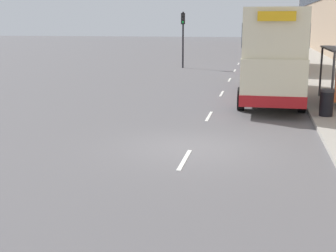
{
  "coord_description": "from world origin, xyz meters",
  "views": [
    {
      "loc": [
        1.94,
        -13.56,
        3.73
      ],
      "look_at": [
        -3.84,
        15.87,
        -2.94
      ],
      "focal_mm": 50.0,
      "sensor_mm": 36.0,
      "label": 1
    }
  ],
  "objects_px": {
    "double_decker_bus_ahead": "(270,41)",
    "litter_bin": "(327,103)",
    "traffic_light_far_kerb": "(183,30)",
    "car_1": "(266,39)",
    "double_decker_bus_near": "(272,53)",
    "car_0": "(260,46)"
  },
  "relations": [
    {
      "from": "double_decker_bus_near",
      "to": "litter_bin",
      "type": "bearing_deg",
      "value": -65.9
    },
    {
      "from": "car_0",
      "to": "double_decker_bus_near",
      "type": "bearing_deg",
      "value": -89.04
    },
    {
      "from": "double_decker_bus_ahead",
      "to": "double_decker_bus_near",
      "type": "bearing_deg",
      "value": -90.7
    },
    {
      "from": "litter_bin",
      "to": "car_1",
      "type": "bearing_deg",
      "value": 91.51
    },
    {
      "from": "double_decker_bus_near",
      "to": "car_0",
      "type": "bearing_deg",
      "value": 90.96
    },
    {
      "from": "double_decker_bus_near",
      "to": "traffic_light_far_kerb",
      "type": "relative_size",
      "value": 2.32
    },
    {
      "from": "car_0",
      "to": "litter_bin",
      "type": "xyz_separation_m",
      "value": [
        2.69,
        -41.19,
        -0.19
      ]
    },
    {
      "from": "double_decker_bus_near",
      "to": "car_0",
      "type": "relative_size",
      "value": 2.76
    },
    {
      "from": "double_decker_bus_ahead",
      "to": "litter_bin",
      "type": "xyz_separation_m",
      "value": [
        1.88,
        -20.33,
        -1.62
      ]
    },
    {
      "from": "car_0",
      "to": "traffic_light_far_kerb",
      "type": "relative_size",
      "value": 0.84
    },
    {
      "from": "car_0",
      "to": "car_1",
      "type": "distance_m",
      "value": 24.4
    },
    {
      "from": "car_0",
      "to": "double_decker_bus_ahead",
      "type": "bearing_deg",
      "value": -87.79
    },
    {
      "from": "double_decker_bus_ahead",
      "to": "litter_bin",
      "type": "distance_m",
      "value": 20.48
    },
    {
      "from": "double_decker_bus_near",
      "to": "double_decker_bus_ahead",
      "type": "distance_m",
      "value": 15.69
    },
    {
      "from": "double_decker_bus_ahead",
      "to": "car_1",
      "type": "bearing_deg",
      "value": 89.81
    },
    {
      "from": "car_0",
      "to": "traffic_light_far_kerb",
      "type": "distance_m",
      "value": 22.32
    },
    {
      "from": "litter_bin",
      "to": "traffic_light_far_kerb",
      "type": "bearing_deg",
      "value": 114.24
    },
    {
      "from": "car_1",
      "to": "traffic_light_far_kerb",
      "type": "relative_size",
      "value": 0.86
    },
    {
      "from": "car_1",
      "to": "double_decker_bus_ahead",
      "type": "bearing_deg",
      "value": -90.19
    },
    {
      "from": "car_0",
      "to": "litter_bin",
      "type": "relative_size",
      "value": 3.65
    },
    {
      "from": "traffic_light_far_kerb",
      "to": "double_decker_bus_ahead",
      "type": "bearing_deg",
      "value": 3.61
    },
    {
      "from": "double_decker_bus_ahead",
      "to": "traffic_light_far_kerb",
      "type": "bearing_deg",
      "value": -176.39
    }
  ]
}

